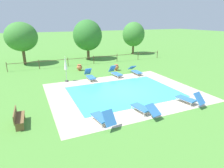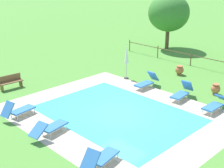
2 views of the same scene
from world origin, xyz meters
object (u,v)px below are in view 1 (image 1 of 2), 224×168
sun_lounger_north_mid (190,99)px  tree_centre (21,37)px  terracotta_urn_near_fence (116,67)px  sun_lounger_south_mid (144,108)px  sun_lounger_south_near_corner (135,71)px  terracotta_urn_by_tree (79,67)px  patio_umbrella_closed_row_west (65,65)px  tree_far_west (134,34)px  wooden_bench_lawn_side (18,117)px  sun_lounger_north_near_steps (90,76)px  tree_west_mid (88,35)px  sun_lounger_north_far (116,72)px  sun_lounger_north_end (103,118)px

sun_lounger_north_mid → tree_centre: bearing=119.0°
terracotta_urn_near_fence → tree_centre: tree_centre is taller
sun_lounger_south_mid → tree_centre: tree_centre is taller
sun_lounger_south_near_corner → terracotta_urn_by_tree: sun_lounger_south_near_corner is taller
terracotta_urn_by_tree → tree_centre: (-5.42, 5.89, 3.00)m
patio_umbrella_closed_row_west → tree_far_west: bearing=38.8°
sun_lounger_south_mid → tree_far_west: tree_far_west is taller
wooden_bench_lawn_side → terracotta_urn_near_fence: size_ratio=2.27×
sun_lounger_north_near_steps → patio_umbrella_closed_row_west: bearing=170.3°
tree_west_mid → sun_lounger_north_far: bearing=-91.0°
sun_lounger_north_far → sun_lounger_south_mid: size_ratio=0.89×
sun_lounger_north_far → wooden_bench_lawn_side: sun_lounger_north_far is taller
sun_lounger_north_mid → sun_lounger_south_mid: bearing=179.1°
sun_lounger_south_mid → sun_lounger_south_near_corner: bearing=62.7°
terracotta_urn_near_fence → terracotta_urn_by_tree: size_ratio=1.00×
patio_umbrella_closed_row_west → terracotta_urn_near_fence: patio_umbrella_closed_row_west is taller
sun_lounger_south_mid → terracotta_urn_by_tree: sun_lounger_south_mid is taller
sun_lounger_south_near_corner → sun_lounger_south_mid: (-4.04, -7.84, -0.00)m
sun_lounger_north_far → terracotta_urn_near_fence: sun_lounger_north_far is taller
sun_lounger_north_far → terracotta_urn_by_tree: (-2.65, 3.67, -0.03)m
sun_lounger_south_near_corner → tree_far_west: size_ratio=0.41×
patio_umbrella_closed_row_west → terracotta_urn_near_fence: (5.81, 1.73, -1.19)m
sun_lounger_south_near_corner → tree_far_west: tree_far_west is taller
sun_lounger_north_near_steps → tree_far_west: (10.82, 10.76, 2.71)m
sun_lounger_north_near_steps → wooden_bench_lawn_side: sun_lounger_north_near_steps is taller
patio_umbrella_closed_row_west → tree_west_mid: (4.92, 9.03, 1.74)m
terracotta_urn_near_fence → tree_centre: bearing=140.5°
wooden_bench_lawn_side → tree_west_mid: 18.19m
sun_lounger_south_mid → tree_far_west: 21.36m
sun_lounger_north_far → sun_lounger_south_mid: bearing=-103.1°
patio_umbrella_closed_row_west → wooden_bench_lawn_side: bearing=-120.3°
patio_umbrella_closed_row_west → sun_lounger_north_end: bearing=-88.5°
sun_lounger_south_near_corner → tree_centre: size_ratio=0.40×
sun_lounger_north_mid → terracotta_urn_near_fence: sun_lounger_north_mid is taller
sun_lounger_south_near_corner → sun_lounger_south_mid: 8.82m
terracotta_urn_near_fence → tree_west_mid: tree_west_mid is taller
wooden_bench_lawn_side → terracotta_urn_by_tree: bearing=59.1°
sun_lounger_south_mid → tree_west_mid: tree_west_mid is taller
tree_far_west → sun_lounger_south_mid: bearing=-118.2°
sun_lounger_south_near_corner → terracotta_urn_by_tree: (-4.84, 3.78, -0.00)m
sun_lounger_north_far → wooden_bench_lawn_side: (-8.64, -6.32, 0.07)m
sun_lounger_north_far → sun_lounger_north_end: size_ratio=0.99×
sun_lounger_north_mid → sun_lounger_north_end: size_ratio=1.03×
sun_lounger_north_end → tree_centre: tree_centre is taller
sun_lounger_north_end → terracotta_urn_by_tree: 11.89m
wooden_bench_lawn_side → tree_centre: tree_centre is taller
terracotta_urn_by_tree → tree_centre: size_ratio=0.13×
patio_umbrella_closed_row_west → terracotta_urn_by_tree: patio_umbrella_closed_row_west is taller
patio_umbrella_closed_row_west → tree_west_mid: tree_west_mid is taller
sun_lounger_north_end → terracotta_urn_by_tree: bearing=80.9°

